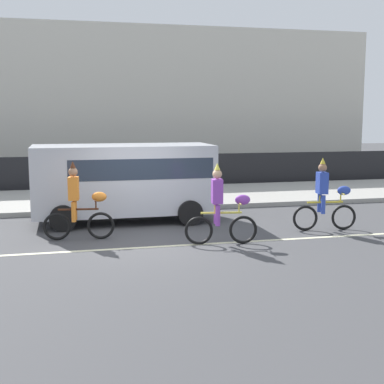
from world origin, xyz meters
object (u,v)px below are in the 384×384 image
Objects in this scene: parked_van_silver at (126,177)px; parade_cyclist_orange at (79,206)px; parade_cyclist_purple at (222,209)px; parade_cyclist_cobalt at (326,199)px.

parade_cyclist_orange is at bearing -124.16° from parked_van_silver.
parade_cyclist_purple and parade_cyclist_cobalt have the same top height.
parade_cyclist_cobalt is (3.09, 0.85, 0.00)m from parade_cyclist_purple.
parked_van_silver is (-4.94, 2.44, 0.44)m from parade_cyclist_cobalt.
parked_van_silver reaches higher than parade_cyclist_orange.
parade_cyclist_purple is at bearing -60.69° from parked_van_silver.
parked_van_silver is (1.38, 2.04, 0.44)m from parade_cyclist_orange.
parade_cyclist_purple is 0.38× the size of parked_van_silver.
parade_cyclist_cobalt is 5.53m from parked_van_silver.
parade_cyclist_orange is 0.38× the size of parked_van_silver.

